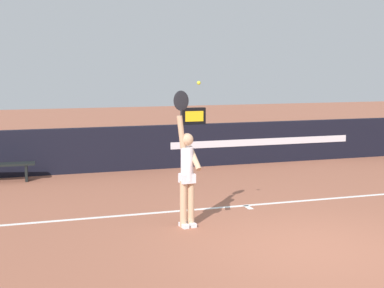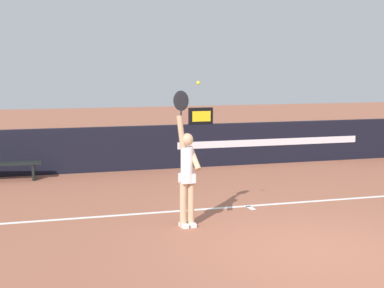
% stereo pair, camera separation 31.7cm
% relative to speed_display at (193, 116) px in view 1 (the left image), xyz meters
% --- Properties ---
extents(ground_plane, '(60.00, 60.00, 0.00)m').
position_rel_speed_display_xyz_m(ground_plane, '(-0.34, -7.28, -1.40)').
color(ground_plane, '#9E5B44').
extents(court_lines, '(11.76, 5.28, 0.00)m').
position_rel_speed_display_xyz_m(court_lines, '(-0.34, -7.04, -1.40)').
color(court_lines, white).
rests_on(court_lines, ground).
extents(back_wall, '(17.61, 0.24, 1.18)m').
position_rel_speed_display_xyz_m(back_wall, '(-0.33, 0.00, -0.82)').
color(back_wall, black).
rests_on(back_wall, ground).
extents(speed_display, '(0.66, 0.17, 0.46)m').
position_rel_speed_display_xyz_m(speed_display, '(0.00, 0.00, 0.00)').
color(speed_display, black).
rests_on(speed_display, back_wall).
extents(tennis_player, '(0.46, 0.44, 2.37)m').
position_rel_speed_display_xyz_m(tennis_player, '(-1.88, -5.51, -0.43)').
color(tennis_player, tan).
rests_on(tennis_player, ground).
extents(tennis_ball, '(0.07, 0.07, 0.07)m').
position_rel_speed_display_xyz_m(tennis_ball, '(-1.74, -5.74, 1.09)').
color(tennis_ball, '#D2DD33').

